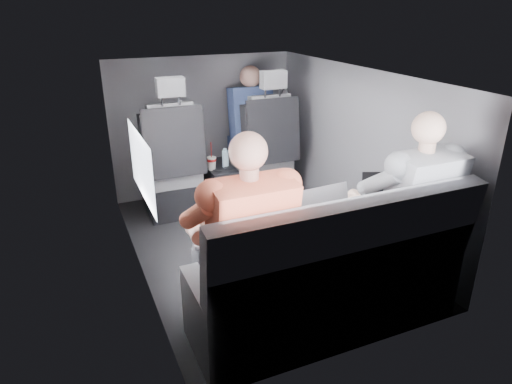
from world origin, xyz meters
name	(u,v)px	position (x,y,z in m)	size (l,w,h in m)	color
floor	(256,246)	(0.00, 0.00, 0.00)	(2.60, 2.60, 0.00)	black
ceiling	(256,74)	(0.00, 0.00, 1.35)	(2.60, 2.60, 0.00)	#B2B2AD
panel_left	(133,184)	(-0.90, 0.00, 0.68)	(0.02, 2.60, 1.35)	#56565B
panel_right	(357,152)	(0.90, 0.00, 0.68)	(0.02, 2.60, 1.35)	#56565B
panel_front	(203,126)	(0.00, 1.30, 0.68)	(1.80, 0.02, 1.35)	#56565B
panel_back	(359,246)	(0.00, -1.30, 0.68)	(1.80, 0.02, 1.35)	#56565B
side_window	(141,166)	(-0.88, -0.30, 0.90)	(0.02, 0.75, 0.42)	white
seatbelt	(272,124)	(0.45, 0.67, 0.80)	(0.05, 0.01, 0.65)	black
front_seat_left	(172,174)	(-0.45, 0.84, 0.40)	(0.52, 0.58, 1.26)	black
front_seat_right	(264,161)	(0.45, 0.84, 0.40)	(0.52, 0.58, 1.26)	black
center_console	(219,185)	(0.00, 0.88, 0.20)	(0.24, 0.48, 0.41)	black
rear_bench	(329,283)	(0.00, -1.06, 0.31)	(1.60, 0.57, 0.92)	#58585C
soda_cup	(212,163)	(-0.09, 0.80, 0.47)	(0.09, 0.09, 0.26)	white
water_bottle	(225,158)	(0.05, 0.83, 0.48)	(0.06, 0.06, 0.17)	#AFD0ED
laptop_white	(226,232)	(-0.54, -0.82, 0.63)	(0.38, 0.38, 0.25)	silver
laptop_silver	(312,215)	(0.01, -0.82, 0.64)	(0.39, 0.35, 0.26)	#ACABB0
laptop_black	(379,198)	(0.54, -0.77, 0.64)	(0.43, 0.45, 0.26)	black
passenger_rear_left	(241,241)	(-0.50, -0.97, 0.64)	(0.53, 0.64, 1.26)	#2E2E33
passenger_rear_right	(404,207)	(0.57, -0.97, 0.64)	(0.53, 0.64, 1.26)	navy
passenger_front_right	(251,119)	(0.42, 1.10, 0.75)	(0.41, 0.41, 0.83)	navy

